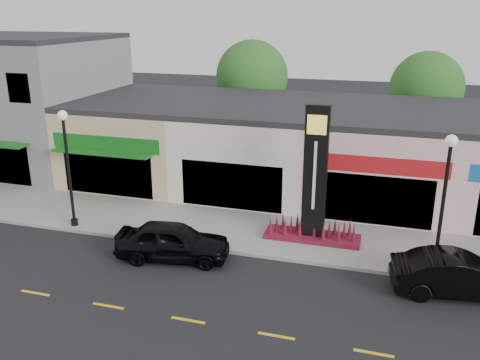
{
  "coord_description": "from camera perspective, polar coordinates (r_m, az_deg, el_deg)",
  "views": [
    {
      "loc": [
        5.8,
        -16.42,
        9.81
      ],
      "look_at": [
        -0.28,
        4.0,
        2.65
      ],
      "focal_mm": 38.0,
      "sensor_mm": 36.0,
      "label": 1
    }
  ],
  "objects": [
    {
      "name": "car_black_sedan",
      "position": [
        21.17,
        -7.55,
        -6.8
      ],
      "size": [
        2.61,
        4.91,
        1.59
      ],
      "primitive_type": "imported",
      "rotation": [
        0.0,
        0.0,
        1.73
      ],
      "color": "black",
      "rests_on": "ground"
    },
    {
      "name": "building_grey_2story",
      "position": [
        37.1,
        -23.84,
        8.23
      ],
      "size": [
        12.0,
        10.95,
        8.3
      ],
      "color": "slate",
      "rests_on": "ground"
    },
    {
      "name": "tree_rear_mid",
      "position": [
        36.32,
        20.2,
        9.66
      ],
      "size": [
        4.8,
        4.8,
        7.29
      ],
      "color": "#382619",
      "rests_on": "ground"
    },
    {
      "name": "curb",
      "position": [
        21.71,
        -0.72,
        -8.07
      ],
      "size": [
        52.0,
        0.2,
        0.15
      ],
      "primitive_type": "cube",
      "color": "gray",
      "rests_on": "ground"
    },
    {
      "name": "sidewalk",
      "position": [
        23.66,
        0.91,
        -5.73
      ],
      "size": [
        52.0,
        4.3,
        0.15
      ],
      "primitive_type": "cube",
      "color": "gray",
      "rests_on": "ground"
    },
    {
      "name": "shop_pink_w",
      "position": [
        28.86,
        15.45,
        3.01
      ],
      "size": [
        7.0,
        10.01,
        4.8
      ],
      "color": "beige",
      "rests_on": "ground"
    },
    {
      "name": "shop_beige",
      "position": [
        32.2,
        -10.31,
        4.97
      ],
      "size": [
        7.0,
        10.85,
        4.8
      ],
      "color": "tan",
      "rests_on": "ground"
    },
    {
      "name": "tree_rear_west",
      "position": [
        37.51,
        1.35,
        11.54
      ],
      "size": [
        5.2,
        5.2,
        7.83
      ],
      "color": "#382619",
      "rests_on": "ground"
    },
    {
      "name": "shop_cream",
      "position": [
        29.77,
        1.87,
        4.15
      ],
      "size": [
        7.0,
        10.01,
        4.8
      ],
      "color": "beige",
      "rests_on": "ground"
    },
    {
      "name": "pylon_sign",
      "position": [
        22.13,
        8.33,
        -1.54
      ],
      "size": [
        4.2,
        1.3,
        6.0
      ],
      "color": "#5C0F22",
      "rests_on": "sidewalk"
    },
    {
      "name": "lamp_east_near",
      "position": [
        20.07,
        21.98,
        -1.22
      ],
      "size": [
        0.44,
        0.44,
        5.47
      ],
      "color": "black",
      "rests_on": "sidewalk"
    },
    {
      "name": "car_black_conv",
      "position": [
        20.12,
        23.39,
        -9.77
      ],
      "size": [
        2.34,
        4.9,
        1.55
      ],
      "primitive_type": "imported",
      "rotation": [
        0.0,
        0.0,
        1.72
      ],
      "color": "black",
      "rests_on": "ground"
    },
    {
      "name": "ground",
      "position": [
        19.99,
        -2.54,
        -10.84
      ],
      "size": [
        120.0,
        120.0,
        0.0
      ],
      "primitive_type": "plane",
      "color": "black",
      "rests_on": "ground"
    },
    {
      "name": "lamp_west_near",
      "position": [
        24.26,
        -18.83,
        2.43
      ],
      "size": [
        0.44,
        0.44,
        5.47
      ],
      "color": "black",
      "rests_on": "sidewalk"
    }
  ]
}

